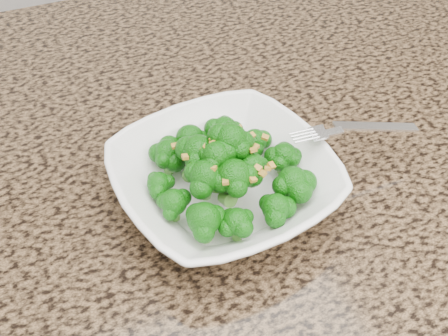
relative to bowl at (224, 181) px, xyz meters
name	(u,v)px	position (x,y,z in m)	size (l,w,h in m)	color
granite_counter	(230,193)	(0.02, 0.02, -0.04)	(1.64, 1.04, 0.03)	brown
bowl	(224,181)	(0.00, 0.00, 0.00)	(0.24, 0.24, 0.06)	white
broccoli_pile	(224,141)	(0.00, 0.00, 0.06)	(0.21, 0.21, 0.06)	#11650B
garlic_topping	(224,115)	(0.00, 0.00, 0.09)	(0.13, 0.13, 0.01)	#B88D2D
fork	(336,131)	(0.13, -0.01, 0.04)	(0.18, 0.03, 0.01)	silver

